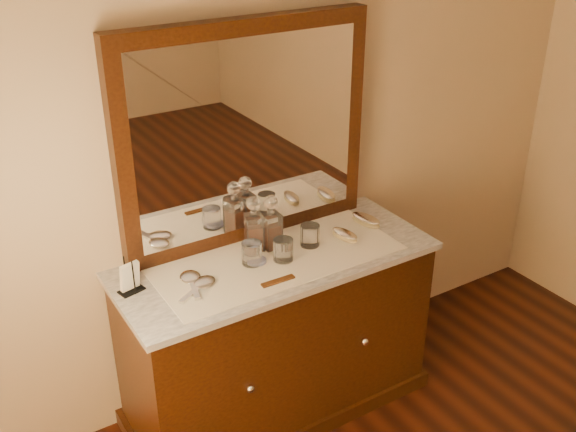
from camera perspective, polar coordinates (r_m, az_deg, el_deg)
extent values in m
plane|color=tan|center=(2.95, -4.08, 8.19)|extent=(4.50, 4.50, 0.00)
cube|color=black|center=(3.20, -0.96, -10.37)|extent=(1.40, 0.55, 0.82)
cube|color=black|center=(3.43, -0.91, -15.27)|extent=(1.46, 0.59, 0.08)
sphere|color=silver|center=(2.86, -3.26, -14.58)|extent=(0.04, 0.04, 0.04)
sphere|color=silver|center=(3.12, 6.59, -10.65)|extent=(0.04, 0.04, 0.04)
cube|color=white|center=(2.96, -1.02, -3.82)|extent=(1.44, 0.59, 0.03)
cube|color=black|center=(2.93, -3.59, 6.99)|extent=(1.20, 0.08, 1.00)
cube|color=white|center=(2.90, -3.26, 6.80)|extent=(1.06, 0.01, 0.86)
cube|color=white|center=(2.93, -0.83, -3.71)|extent=(1.10, 0.45, 0.00)
cylinder|color=silver|center=(2.91, -2.61, -3.85)|extent=(0.09, 0.09, 0.01)
cube|color=brown|center=(2.77, -0.86, -5.59)|extent=(0.15, 0.03, 0.01)
cube|color=black|center=(2.79, -13.29, -6.23)|extent=(0.11, 0.08, 0.01)
cylinder|color=black|center=(2.73, -13.10, -5.22)|extent=(0.01, 0.01, 0.15)
cylinder|color=black|center=(2.78, -13.78, -4.72)|extent=(0.01, 0.01, 0.15)
cube|color=white|center=(2.76, -13.43, -5.06)|extent=(0.09, 0.05, 0.12)
cube|color=#983C16|center=(2.98, -2.90, -1.83)|extent=(0.08, 0.08, 0.12)
cube|color=white|center=(2.97, -2.91, -1.40)|extent=(0.10, 0.10, 0.17)
cylinder|color=white|center=(2.92, -2.96, 0.28)|extent=(0.04, 0.04, 0.03)
sphere|color=white|center=(2.90, -2.98, 1.10)|extent=(0.08, 0.08, 0.07)
cube|color=#983C16|center=(2.99, -1.44, -1.70)|extent=(0.07, 0.07, 0.12)
cube|color=white|center=(2.98, -1.45, -1.27)|extent=(0.08, 0.08, 0.17)
cylinder|color=white|center=(2.94, -1.47, 0.39)|extent=(0.03, 0.03, 0.03)
sphere|color=white|center=(2.92, -1.48, 1.20)|extent=(0.07, 0.07, 0.06)
ellipsoid|color=tan|center=(3.09, 4.89, -1.78)|extent=(0.09, 0.16, 0.02)
ellipsoid|color=silver|center=(3.08, 4.90, -1.48)|extent=(0.09, 0.16, 0.02)
ellipsoid|color=tan|center=(3.23, 6.70, -0.51)|extent=(0.10, 0.18, 0.02)
ellipsoid|color=silver|center=(3.22, 6.72, -0.18)|extent=(0.10, 0.18, 0.02)
ellipsoid|color=silver|center=(2.82, -8.40, -5.18)|extent=(0.11, 0.13, 0.02)
cube|color=silver|center=(2.74, -8.03, -6.29)|extent=(0.06, 0.14, 0.01)
ellipsoid|color=silver|center=(2.77, -7.20, -5.63)|extent=(0.13, 0.13, 0.02)
cube|color=silver|center=(2.71, -8.32, -6.64)|extent=(0.13, 0.09, 0.01)
cylinder|color=white|center=(3.01, 1.90, -1.66)|extent=(0.09, 0.09, 0.10)
cylinder|color=white|center=(2.90, -0.41, -2.91)|extent=(0.09, 0.09, 0.10)
cylinder|color=white|center=(2.88, -3.13, -3.20)|extent=(0.09, 0.09, 0.10)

